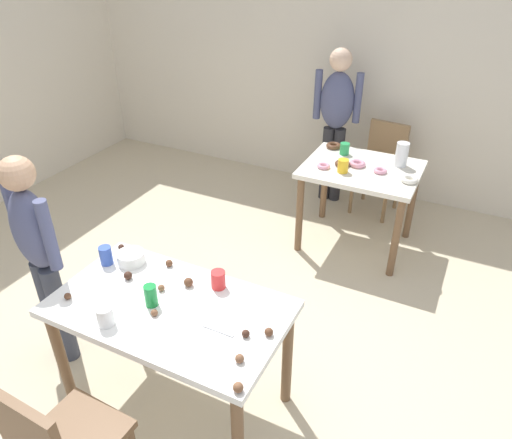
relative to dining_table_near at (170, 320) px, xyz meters
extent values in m
plane|color=beige|center=(0.09, 0.05, -0.65)|extent=(6.40, 6.40, 0.00)
cube|color=beige|center=(0.09, 3.25, 0.65)|extent=(6.40, 0.10, 2.60)
cube|color=white|center=(0.00, 0.00, 0.08)|extent=(1.24, 0.71, 0.04)
cylinder|color=brown|center=(-0.56, -0.30, -0.29)|extent=(0.06, 0.06, 0.71)
cylinder|color=brown|center=(-0.56, 0.30, -0.29)|extent=(0.06, 0.06, 0.71)
cylinder|color=brown|center=(0.56, 0.30, -0.29)|extent=(0.06, 0.06, 0.71)
cube|color=silver|center=(0.44, 2.12, 0.08)|extent=(0.93, 0.76, 0.04)
cylinder|color=brown|center=(0.03, 1.80, -0.29)|extent=(0.06, 0.06, 0.71)
cylinder|color=brown|center=(0.84, 1.80, -0.29)|extent=(0.06, 0.06, 0.71)
cylinder|color=brown|center=(0.03, 2.43, -0.29)|extent=(0.06, 0.06, 0.71)
cylinder|color=brown|center=(0.84, 2.43, -0.29)|extent=(0.06, 0.06, 0.71)
cube|color=brown|center=(-0.09, -0.66, -0.22)|extent=(0.42, 0.42, 0.04)
cube|color=brown|center=(-0.10, -0.84, 0.01)|extent=(0.38, 0.06, 0.42)
cylinder|color=brown|center=(-0.26, -0.48, -0.44)|extent=(0.04, 0.04, 0.41)
cube|color=olive|center=(0.44, 2.77, -0.22)|extent=(0.45, 0.45, 0.04)
cube|color=olive|center=(0.46, 2.95, 0.01)|extent=(0.38, 0.09, 0.42)
cylinder|color=olive|center=(0.59, 2.58, -0.44)|extent=(0.04, 0.04, 0.41)
cylinder|color=olive|center=(0.25, 2.63, -0.44)|extent=(0.04, 0.04, 0.41)
cylinder|color=olive|center=(0.63, 2.92, -0.44)|extent=(0.04, 0.04, 0.41)
cylinder|color=olive|center=(0.29, 2.96, -0.44)|extent=(0.04, 0.04, 0.41)
cylinder|color=#383D4C|center=(-0.95, 0.00, -0.29)|extent=(0.11, 0.11, 0.72)
cylinder|color=#383D4C|center=(-0.85, -0.03, -0.29)|extent=(0.11, 0.11, 0.72)
ellipsoid|color=#4C5175|center=(-0.90, -0.01, 0.33)|extent=(0.36, 0.27, 0.51)
sphere|color=tan|center=(-0.90, -0.01, 0.68)|extent=(0.19, 0.19, 0.19)
cylinder|color=#4C5175|center=(-1.09, 0.03, 0.37)|extent=(0.08, 0.08, 0.43)
cylinder|color=#4C5175|center=(-0.72, -0.06, 0.37)|extent=(0.08, 0.08, 0.43)
cylinder|color=#28282D|center=(0.02, 2.83, -0.26)|extent=(0.11, 0.11, 0.77)
cylinder|color=#28282D|center=(-0.09, 2.81, -0.26)|extent=(0.11, 0.11, 0.77)
ellipsoid|color=#4C5175|center=(-0.04, 2.82, 0.40)|extent=(0.35, 0.25, 0.55)
sphere|color=beige|center=(-0.04, 2.82, 0.78)|extent=(0.21, 0.21, 0.21)
cylinder|color=#4C5175|center=(0.15, 2.85, 0.44)|extent=(0.08, 0.08, 0.46)
cylinder|color=#4C5175|center=(-0.22, 2.79, 0.44)|extent=(0.08, 0.08, 0.46)
cylinder|color=white|center=(-0.42, 0.22, 0.14)|extent=(0.16, 0.16, 0.07)
cylinder|color=#198438|center=(-0.08, -0.03, 0.17)|extent=(0.07, 0.07, 0.12)
cube|color=silver|center=(0.33, -0.05, 0.11)|extent=(0.17, 0.02, 0.01)
cylinder|color=#3351B2|center=(-0.54, 0.14, 0.16)|extent=(0.07, 0.07, 0.11)
cylinder|color=red|center=(0.16, 0.25, 0.16)|extent=(0.08, 0.08, 0.10)
cylinder|color=white|center=(-0.20, -0.25, 0.16)|extent=(0.08, 0.08, 0.10)
sphere|color=#3D2319|center=(-0.56, 0.29, 0.12)|extent=(0.04, 0.04, 0.04)
sphere|color=brown|center=(-0.20, 0.28, 0.13)|extent=(0.04, 0.04, 0.04)
sphere|color=brown|center=(0.51, -0.17, 0.13)|extent=(0.04, 0.04, 0.04)
sphere|color=brown|center=(-0.02, -0.09, 0.12)|extent=(0.04, 0.04, 0.04)
sphere|color=brown|center=(-0.51, -0.19, 0.12)|extent=(0.04, 0.04, 0.04)
sphere|color=brown|center=(0.01, 0.18, 0.13)|extent=(0.05, 0.05, 0.05)
sphere|color=brown|center=(-0.11, 0.08, 0.12)|extent=(0.04, 0.04, 0.04)
sphere|color=brown|center=(0.58, -0.32, 0.13)|extent=(0.05, 0.05, 0.05)
sphere|color=brown|center=(0.56, 0.04, 0.13)|extent=(0.04, 0.04, 0.04)
sphere|color=#3D2319|center=(0.46, -0.02, 0.12)|extent=(0.04, 0.04, 0.04)
sphere|color=#3D2319|center=(-0.33, 0.08, 0.13)|extent=(0.05, 0.05, 0.05)
cylinder|color=white|center=(0.71, 2.28, 0.20)|extent=(0.10, 0.10, 0.20)
cylinder|color=yellow|center=(0.32, 1.95, 0.16)|extent=(0.09, 0.09, 0.11)
cylinder|color=green|center=(0.22, 2.31, 0.15)|extent=(0.08, 0.08, 0.10)
torus|color=pink|center=(0.59, 2.08, 0.12)|extent=(0.11, 0.11, 0.03)
torus|color=brown|center=(0.10, 2.40, 0.12)|extent=(0.13, 0.13, 0.04)
torus|color=pink|center=(0.15, 1.96, 0.12)|extent=(0.11, 0.11, 0.03)
torus|color=white|center=(0.84, 2.02, 0.12)|extent=(0.13, 0.13, 0.04)
torus|color=pink|center=(0.39, 2.12, 0.12)|extent=(0.13, 0.13, 0.04)
torus|color=brown|center=(0.28, 2.07, 0.12)|extent=(0.12, 0.12, 0.04)
camera|label=1|loc=(1.26, -1.50, 1.79)|focal=33.67mm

